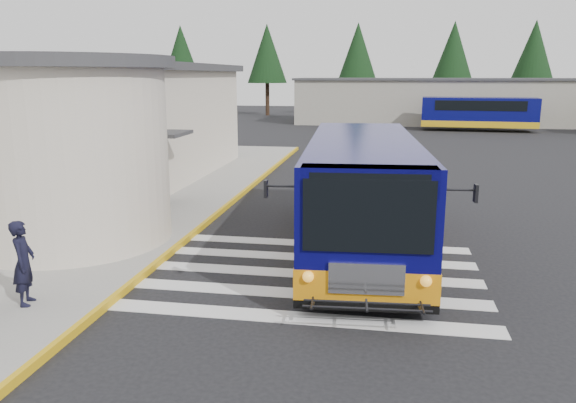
# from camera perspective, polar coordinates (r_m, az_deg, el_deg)

# --- Properties ---
(ground) EXTENTS (140.00, 140.00, 0.00)m
(ground) POSITION_cam_1_polar(r_m,az_deg,el_deg) (13.72, 4.23, -6.34)
(ground) COLOR black
(ground) RESTS_ON ground
(sidewalk) EXTENTS (10.00, 34.00, 0.15)m
(sidewalk) POSITION_cam_1_polar(r_m,az_deg,el_deg) (20.24, -20.79, -0.67)
(sidewalk) COLOR gray
(sidewalk) RESTS_ON ground
(curb_strip) EXTENTS (0.12, 34.00, 0.16)m
(curb_strip) POSITION_cam_1_polar(r_m,az_deg,el_deg) (18.25, -7.26, -1.31)
(curb_strip) COLOR gold
(curb_strip) RESTS_ON ground
(station_building) EXTENTS (12.70, 18.70, 4.80)m
(station_building) POSITION_cam_1_polar(r_m,az_deg,el_deg) (23.27, -21.61, 7.14)
(station_building) COLOR beige
(station_building) RESTS_ON ground
(crosswalk) EXTENTS (8.00, 5.35, 0.01)m
(crosswalk) POSITION_cam_1_polar(r_m,az_deg,el_deg) (13.02, 1.68, -7.35)
(crosswalk) COLOR silver
(crosswalk) RESTS_ON ground
(depot_building) EXTENTS (26.40, 8.40, 4.20)m
(depot_building) POSITION_cam_1_polar(r_m,az_deg,el_deg) (55.17, 14.99, 9.85)
(depot_building) COLOR gray
(depot_building) RESTS_ON ground
(tree_line) EXTENTS (58.40, 4.40, 10.00)m
(tree_line) POSITION_cam_1_polar(r_m,az_deg,el_deg) (63.16, 14.87, 14.40)
(tree_line) COLOR black
(tree_line) RESTS_ON ground
(transit_bus) EXTENTS (3.79, 10.41, 2.89)m
(transit_bus) POSITION_cam_1_polar(r_m,az_deg,el_deg) (14.69, 7.50, 0.47)
(transit_bus) COLOR #08064C
(transit_bus) RESTS_ON ground
(pedestrian_a) EXTENTS (0.57, 0.70, 1.66)m
(pedestrian_a) POSITION_cam_1_polar(r_m,az_deg,el_deg) (11.88, -25.28, -5.65)
(pedestrian_a) COLOR black
(pedestrian_a) RESTS_ON sidewalk
(far_bus_a) EXTENTS (9.17, 3.13, 2.33)m
(far_bus_a) POSITION_cam_1_polar(r_m,az_deg,el_deg) (48.78, 18.79, 8.58)
(far_bus_a) COLOR #06084D
(far_bus_a) RESTS_ON ground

